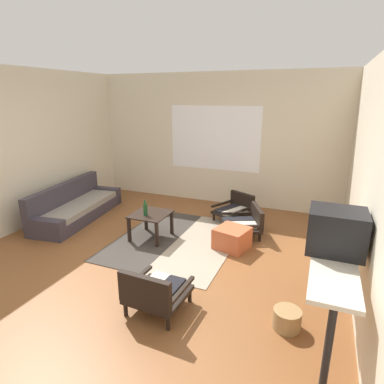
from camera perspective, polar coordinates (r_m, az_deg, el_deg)
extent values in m
plane|color=brown|center=(4.58, -8.67, -12.68)|extent=(7.80, 7.80, 0.00)
cube|color=beige|center=(6.84, 4.16, 9.29)|extent=(5.60, 0.12, 2.70)
cube|color=white|center=(6.78, 4.00, 9.51)|extent=(1.94, 0.01, 1.32)
cube|color=beige|center=(3.83, 29.78, 1.14)|extent=(0.12, 6.60, 2.70)
cube|color=beige|center=(6.10, -29.86, 6.21)|extent=(0.12, 6.60, 2.70)
cube|color=#38332D|center=(5.41, -7.13, -7.69)|extent=(0.91, 2.26, 0.01)
cube|color=gray|center=(5.06, 2.01, -9.37)|extent=(0.91, 2.26, 0.01)
cube|color=#38333D|center=(6.45, -19.36, -3.53)|extent=(0.95, 2.16, 0.20)
cube|color=gray|center=(6.39, -19.26, -2.28)|extent=(0.83, 1.97, 0.10)
cube|color=#38333D|center=(6.52, -21.65, -0.95)|extent=(0.42, 2.09, 0.56)
cube|color=#38333D|center=(7.19, -15.24, -0.52)|extent=(0.70, 0.27, 0.34)
cube|color=#38333D|center=(5.72, -24.69, -6.01)|extent=(0.70, 0.27, 0.34)
cube|color=black|center=(5.18, -7.38, -3.90)|extent=(0.57, 0.60, 0.02)
cube|color=black|center=(5.59, -8.19, -4.72)|extent=(0.04, 0.04, 0.41)
cube|color=black|center=(5.37, -3.62, -5.50)|extent=(0.04, 0.04, 0.41)
cube|color=black|center=(5.18, -11.11, -6.65)|extent=(0.04, 0.04, 0.41)
cube|color=black|center=(4.94, -6.28, -7.60)|extent=(0.04, 0.04, 0.41)
cylinder|color=black|center=(5.69, 7.16, -5.73)|extent=(0.04, 0.04, 0.14)
cylinder|color=black|center=(5.99, 3.89, -4.47)|extent=(0.04, 0.04, 0.14)
cylinder|color=black|center=(6.05, 10.42, -4.48)|extent=(0.04, 0.04, 0.14)
cylinder|color=black|center=(6.33, 7.18, -3.37)|extent=(0.04, 0.04, 0.14)
cube|color=black|center=(5.98, 7.21, -3.65)|extent=(0.75, 0.77, 0.05)
cube|color=beige|center=(5.89, 7.78, -3.43)|extent=(0.40, 0.55, 0.06)
cube|color=black|center=(6.01, 6.43, -2.96)|extent=(0.40, 0.55, 0.06)
cube|color=black|center=(6.11, 8.94, -1.52)|extent=(0.52, 0.31, 0.30)
cube|color=black|center=(5.79, 9.08, -3.22)|extent=(0.31, 0.54, 0.04)
cube|color=black|center=(6.10, 5.50, -2.02)|extent=(0.31, 0.54, 0.04)
cylinder|color=black|center=(4.00, -7.30, -16.04)|extent=(0.04, 0.04, 0.15)
cylinder|color=black|center=(3.79, -0.41, -17.92)|extent=(0.04, 0.04, 0.15)
cylinder|color=black|center=(3.66, -11.72, -19.74)|extent=(0.04, 0.04, 0.15)
cylinder|color=black|center=(3.44, -4.29, -22.22)|extent=(0.04, 0.04, 0.15)
cube|color=black|center=(3.65, -5.99, -17.60)|extent=(0.61, 0.61, 0.05)
cube|color=silver|center=(3.68, -7.29, -16.31)|extent=(0.22, 0.53, 0.06)
cube|color=black|center=(3.59, -4.36, -17.15)|extent=(0.22, 0.53, 0.06)
cube|color=black|center=(3.36, -8.47, -17.11)|extent=(0.59, 0.10, 0.33)
cube|color=black|center=(3.72, -9.82, -14.98)|extent=(0.07, 0.59, 0.04)
cube|color=black|center=(3.48, -1.96, -17.20)|extent=(0.07, 0.59, 0.04)
cylinder|color=black|center=(5.18, 6.48, -8.13)|extent=(0.04, 0.04, 0.13)
cylinder|color=black|center=(5.68, 5.62, -5.80)|extent=(0.04, 0.04, 0.13)
cylinder|color=black|center=(5.28, 11.95, -7.91)|extent=(0.04, 0.04, 0.13)
cylinder|color=black|center=(5.77, 10.62, -5.64)|extent=(0.04, 0.04, 0.13)
cube|color=black|center=(5.43, 8.71, -5.96)|extent=(0.80, 0.82, 0.05)
cube|color=beige|center=(5.31, 8.75, -5.88)|extent=(0.56, 0.41, 0.06)
cube|color=black|center=(5.51, 8.31, -5.00)|extent=(0.56, 0.41, 0.06)
cube|color=black|center=(5.42, 11.52, -4.14)|extent=(0.33, 0.60, 0.30)
cube|color=black|center=(5.12, 9.39, -6.04)|extent=(0.55, 0.29, 0.04)
cube|color=black|center=(5.66, 8.19, -3.74)|extent=(0.55, 0.29, 0.04)
cube|color=#BC5633|center=(4.95, 7.14, -8.15)|extent=(0.56, 0.56, 0.32)
cube|color=beige|center=(3.41, 23.83, -9.50)|extent=(0.39, 1.88, 0.04)
cylinder|color=black|center=(2.88, 22.97, -24.50)|extent=(0.06, 0.06, 0.79)
cylinder|color=black|center=(4.38, 23.08, -9.52)|extent=(0.06, 0.06, 0.79)
cube|color=black|center=(3.28, 24.30, -6.34)|extent=(0.50, 0.42, 0.41)
cube|color=black|center=(3.26, 20.07, -5.55)|extent=(0.01, 0.33, 0.29)
cylinder|color=brown|center=(3.77, 23.97, -5.12)|extent=(0.19, 0.19, 0.19)
cylinder|color=brown|center=(3.73, 24.22, -3.15)|extent=(0.09, 0.09, 0.09)
cylinder|color=#194723|center=(5.09, -8.29, -3.08)|extent=(0.06, 0.06, 0.19)
cylinder|color=#194723|center=(5.05, -8.35, -1.74)|extent=(0.03, 0.03, 0.06)
cylinder|color=#9E7A4C|center=(3.56, 16.52, -20.85)|extent=(0.28, 0.28, 0.20)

